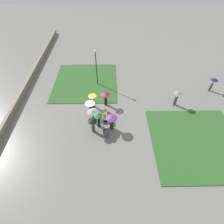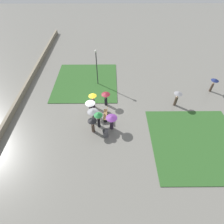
# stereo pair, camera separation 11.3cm
# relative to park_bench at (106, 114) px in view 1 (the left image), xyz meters

# --- Properties ---
(ground_plane) EXTENTS (90.00, 90.00, 0.00)m
(ground_plane) POSITION_rel_park_bench_xyz_m (-1.33, -0.95, -0.46)
(ground_plane) COLOR slate
(lawn_patch_near) EXTENTS (8.97, 8.48, 0.06)m
(lawn_patch_near) POSITION_rel_park_bench_xyz_m (-6.75, -2.91, -0.43)
(lawn_patch_near) COLOR #2D5B26
(lawn_patch_near) RESTS_ON ground_plane
(lawn_patch_far) EXTENTS (8.60, 8.77, 0.06)m
(lawn_patch_far) POSITION_rel_park_bench_xyz_m (3.49, 8.92, -0.43)
(lawn_patch_far) COLOR #2D5B26
(lawn_patch_far) RESTS_ON ground_plane
(parapet_wall) EXTENTS (45.00, 0.35, 0.73)m
(parapet_wall) POSITION_rel_park_bench_xyz_m (-1.33, -10.62, -0.10)
(parapet_wall) COLOR gray
(parapet_wall) RESTS_ON ground_plane
(park_bench) EXTENTS (1.64, 0.45, 0.90)m
(park_bench) POSITION_rel_park_bench_xyz_m (0.00, 0.00, 0.00)
(park_bench) COLOR brown
(park_bench) RESTS_ON ground_plane
(lamp_post) EXTENTS (0.32, 0.32, 4.90)m
(lamp_post) POSITION_rel_park_bench_xyz_m (-6.24, -1.23, 2.64)
(lamp_post) COLOR #2D2D30
(lamp_post) RESTS_ON ground_plane
(trash_bin) EXTENTS (0.59, 0.59, 0.83)m
(trash_bin) POSITION_rel_park_bench_xyz_m (2.60, -0.00, -0.05)
(trash_bin) COLOR #4C4C51
(trash_bin) RESTS_ON ground_plane
(crowd_person_black) EXTENTS (0.92, 0.92, 1.81)m
(crowd_person_black) POSITION_rel_park_bench_xyz_m (1.99, -1.29, 0.79)
(crowd_person_black) COLOR #47382D
(crowd_person_black) RESTS_ON ground_plane
(crowd_person_grey) EXTENTS (1.11, 1.11, 1.89)m
(crowd_person_grey) POSITION_rel_park_bench_xyz_m (0.82, -1.32, 0.96)
(crowd_person_grey) COLOR slate
(crowd_person_grey) RESTS_ON ground_plane
(crowd_person_maroon) EXTENTS (1.00, 1.00, 1.78)m
(crowd_person_maroon) POSITION_rel_park_bench_xyz_m (-2.06, -0.05, 0.77)
(crowd_person_maroon) COLOR black
(crowd_person_maroon) RESTS_ON ground_plane
(crowd_person_white) EXTENTS (1.09, 1.09, 1.90)m
(crowd_person_white) POSITION_rel_park_bench_xyz_m (-0.53, -1.70, 0.92)
(crowd_person_white) COLOR black
(crowd_person_white) RESTS_ON ground_plane
(crowd_person_purple) EXTENTS (1.16, 1.16, 1.81)m
(crowd_person_purple) POSITION_rel_park_bench_xyz_m (1.60, 0.61, 0.81)
(crowd_person_purple) COLOR #2D2333
(crowd_person_purple) RESTS_ON ground_plane
(crowd_person_green) EXTENTS (0.91, 0.91, 2.00)m
(crowd_person_green) POSITION_rel_park_bench_xyz_m (1.34, -0.72, 1.00)
(crowd_person_green) COLOR black
(crowd_person_green) RESTS_ON ground_plane
(crowd_person_yellow) EXTENTS (0.91, 0.91, 1.98)m
(crowd_person_yellow) POSITION_rel_park_bench_xyz_m (-1.67, -1.52, 0.84)
(crowd_person_yellow) COLOR #2D2333
(crowd_person_yellow) RESTS_ON ground_plane
(lone_walker_far_path) EXTENTS (0.93, 0.93, 1.88)m
(lone_walker_far_path) POSITION_rel_park_bench_xyz_m (-4.57, 13.50, 0.93)
(lone_walker_far_path) COLOR #47382D
(lone_walker_far_path) RESTS_ON ground_plane
(lone_walker_mid_plaza) EXTENTS (0.95, 0.95, 1.92)m
(lone_walker_mid_plaza) POSITION_rel_park_bench_xyz_m (-1.94, 8.18, 0.82)
(lone_walker_mid_plaza) COLOR #47382D
(lone_walker_mid_plaza) RESTS_ON ground_plane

